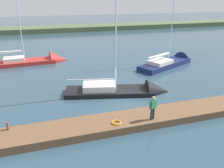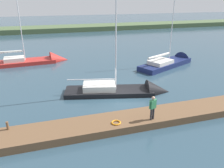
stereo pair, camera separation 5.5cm
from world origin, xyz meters
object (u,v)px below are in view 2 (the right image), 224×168
(sailboat_far_right, at_px, (37,62))
(person_on_dock, at_px, (153,106))
(mooring_post_near, at_px, (7,126))
(sailboat_far_left, at_px, (128,92))
(life_ring_buoy, at_px, (116,123))
(sailboat_near_dock, at_px, (172,63))

(sailboat_far_right, height_order, person_on_dock, sailboat_far_right)
(mooring_post_near, distance_m, sailboat_far_left, 11.01)
(sailboat_far_right, bearing_deg, mooring_post_near, -99.21)
(life_ring_buoy, bearing_deg, mooring_post_near, -10.82)
(mooring_post_near, relative_size, person_on_dock, 0.31)
(life_ring_buoy, distance_m, sailboat_near_dock, 18.17)
(person_on_dock, bearing_deg, mooring_post_near, -117.88)
(sailboat_far_right, bearing_deg, person_on_dock, -72.28)
(sailboat_far_left, distance_m, person_on_dock, 6.29)
(sailboat_far_left, height_order, sailboat_far_right, sailboat_far_left)
(life_ring_buoy, bearing_deg, sailboat_far_left, -117.75)
(sailboat_near_dock, xyz_separation_m, sailboat_far_left, (9.30, 7.44, -0.11))
(person_on_dock, bearing_deg, sailboat_near_dock, 125.49)
(mooring_post_near, height_order, sailboat_far_left, sailboat_far_left)
(life_ring_buoy, height_order, sailboat_far_left, sailboat_far_left)
(sailboat_far_right, bearing_deg, life_ring_buoy, -78.81)
(mooring_post_near, distance_m, person_on_dock, 9.65)
(life_ring_buoy, xyz_separation_m, sailboat_far_right, (5.24, -19.48, -0.49))
(mooring_post_near, bearing_deg, sailboat_far_right, -95.34)
(sailboat_far_left, bearing_deg, life_ring_buoy, -104.07)
(sailboat_near_dock, xyz_separation_m, sailboat_far_right, (17.62, -6.18, -0.10))
(sailboat_near_dock, bearing_deg, person_on_dock, -151.24)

